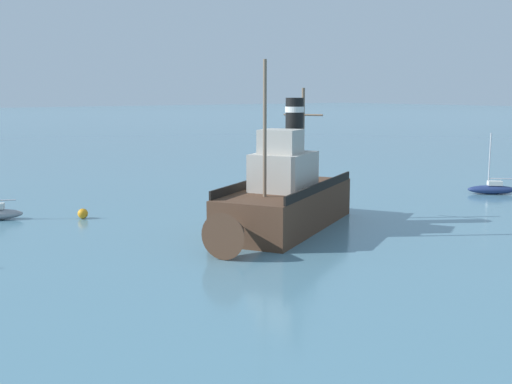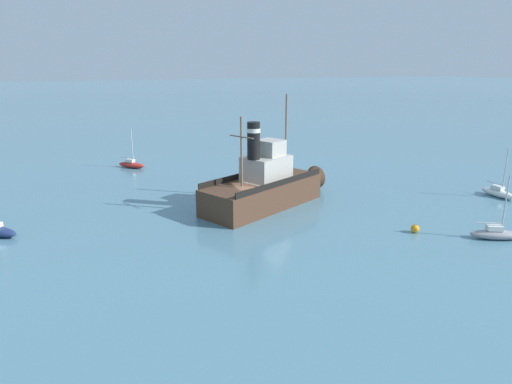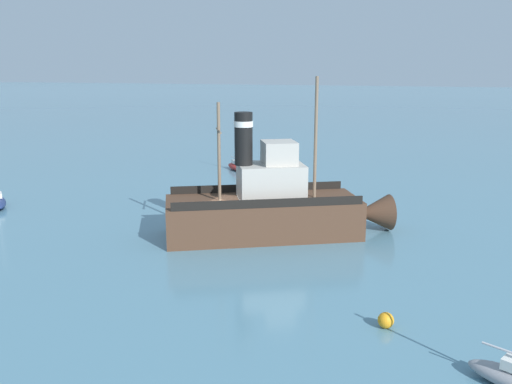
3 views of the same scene
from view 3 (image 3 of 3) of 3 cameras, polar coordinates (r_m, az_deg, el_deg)
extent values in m
plane|color=teal|center=(34.11, -2.36, -4.80)|extent=(600.00, 600.00, 0.00)
cube|color=#4C3323|center=(34.09, 0.72, -2.70)|extent=(9.60, 12.64, 2.40)
cone|color=#4C3323|center=(35.96, 12.12, -2.16)|extent=(3.21, 3.23, 2.35)
cube|color=#B2ADA3|center=(33.63, 1.57, 1.12)|extent=(4.55, 4.95, 2.20)
cube|color=#B2ADA3|center=(33.40, 2.44, 4.17)|extent=(2.89, 2.81, 1.40)
cylinder|color=black|center=(32.92, -1.32, 5.63)|extent=(1.10, 1.10, 3.20)
cylinder|color=silver|center=(32.82, -1.33, 7.18)|extent=(1.16, 1.16, 0.35)
cylinder|color=#75604C|center=(33.81, 6.30, 5.66)|extent=(0.20, 0.20, 7.50)
cylinder|color=#75604C|center=(32.87, -3.92, 4.18)|extent=(0.20, 0.20, 6.00)
cylinder|color=#75604C|center=(32.70, -3.95, 6.47)|extent=(2.34, 1.35, 0.12)
cube|color=black|center=(35.81, 0.16, 0.46)|extent=(5.55, 10.07, 0.50)
cube|color=black|center=(31.67, 1.37, -1.21)|extent=(5.55, 10.07, 0.50)
cylinder|color=#B7B7BC|center=(20.39, 25.11, -15.00)|extent=(0.83, 1.67, 0.08)
ellipsoid|color=#B22823|center=(56.14, -2.01, 2.63)|extent=(3.43, 3.50, 0.70)
cube|color=silver|center=(56.23, -2.10, 3.19)|extent=(1.22, 1.24, 0.36)
cylinder|color=#B7B7BC|center=(55.48, -1.90, 5.07)|extent=(0.10, 0.10, 4.20)
cylinder|color=#B7B7BC|center=(56.52, -2.27, 3.62)|extent=(1.31, 1.35, 0.08)
sphere|color=orange|center=(23.32, 13.51, -12.99)|extent=(0.66, 0.66, 0.66)
camera|label=1|loc=(61.95, 32.97, 8.88)|focal=45.00mm
camera|label=2|loc=(25.35, -85.30, 6.56)|focal=32.00mm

